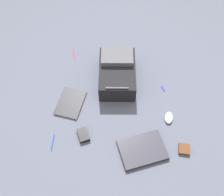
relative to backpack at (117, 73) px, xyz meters
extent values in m
plane|color=#4C5160|center=(0.00, 0.21, -0.10)|extent=(4.08, 4.08, 0.00)
cube|color=black|center=(0.00, 0.01, -0.01)|extent=(0.31, 0.45, 0.17)
cube|color=#4C4C51|center=(0.00, -0.09, 0.10)|extent=(0.27, 0.18, 0.05)
cylinder|color=#4C4C51|center=(0.00, 0.21, 0.09)|extent=(0.18, 0.02, 0.02)
cube|color=#24242C|center=(-0.18, 0.65, -0.09)|extent=(0.39, 0.32, 0.02)
cube|color=#2D2D38|center=(-0.18, 0.65, -0.07)|extent=(0.39, 0.32, 0.01)
cube|color=silver|center=(0.39, 0.24, -0.09)|extent=(0.26, 0.31, 0.02)
cube|color=black|center=(0.39, 0.24, -0.08)|extent=(0.26, 0.32, 0.00)
ellipsoid|color=silver|center=(-0.41, 0.39, -0.08)|extent=(0.08, 0.12, 0.03)
cube|color=black|center=(0.27, 0.53, -0.08)|extent=(0.11, 0.13, 0.03)
cylinder|color=#1933B2|center=(0.50, 0.59, -0.09)|extent=(0.02, 0.13, 0.01)
cylinder|color=red|center=(0.39, -0.29, -0.09)|extent=(0.03, 0.14, 0.01)
cube|color=#59331E|center=(-0.49, 0.65, -0.08)|extent=(0.09, 0.09, 0.03)
cube|color=#191999|center=(-0.39, 0.10, -0.09)|extent=(0.03, 0.06, 0.01)
camera|label=1|loc=(0.05, 1.38, 1.86)|focal=43.84mm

